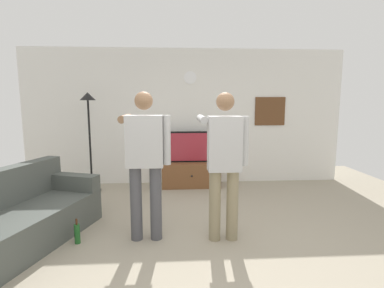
{
  "coord_description": "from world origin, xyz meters",
  "views": [
    {
      "loc": [
        -0.23,
        -2.97,
        1.66
      ],
      "look_at": [
        0.03,
        1.2,
        1.05
      ],
      "focal_mm": 27.21,
      "sensor_mm": 36.0,
      "label": 1
    }
  ],
  "objects_px": {
    "floor_lamp": "(89,121)",
    "person_standing_nearer_lamp": "(145,157)",
    "tv_stand": "(191,174)",
    "beverage_bottle": "(77,233)",
    "wall_clock": "(190,78)",
    "side_couch": "(19,218)",
    "television": "(191,147)",
    "framed_picture": "(270,111)",
    "person_standing_nearer_couch": "(224,159)"
  },
  "relations": [
    {
      "from": "beverage_bottle",
      "to": "television",
      "type": "bearing_deg",
      "value": 57.42
    },
    {
      "from": "person_standing_nearer_lamp",
      "to": "beverage_bottle",
      "type": "xyz_separation_m",
      "value": [
        -0.81,
        -0.08,
        -0.89
      ]
    },
    {
      "from": "television",
      "to": "beverage_bottle",
      "type": "distance_m",
      "value": 2.82
    },
    {
      "from": "television",
      "to": "person_standing_nearer_couch",
      "type": "height_order",
      "value": "person_standing_nearer_couch"
    },
    {
      "from": "beverage_bottle",
      "to": "framed_picture",
      "type": "bearing_deg",
      "value": 39.44
    },
    {
      "from": "person_standing_nearer_lamp",
      "to": "beverage_bottle",
      "type": "height_order",
      "value": "person_standing_nearer_lamp"
    },
    {
      "from": "wall_clock",
      "to": "person_standing_nearer_couch",
      "type": "distance_m",
      "value": 2.79
    },
    {
      "from": "framed_picture",
      "to": "person_standing_nearer_couch",
      "type": "bearing_deg",
      "value": -118.37
    },
    {
      "from": "tv_stand",
      "to": "person_standing_nearer_couch",
      "type": "xyz_separation_m",
      "value": [
        0.26,
        -2.25,
        0.75
      ]
    },
    {
      "from": "wall_clock",
      "to": "floor_lamp",
      "type": "distance_m",
      "value": 2.1
    },
    {
      "from": "floor_lamp",
      "to": "person_standing_nearer_couch",
      "type": "relative_size",
      "value": 1.03
    },
    {
      "from": "floor_lamp",
      "to": "person_standing_nearer_lamp",
      "type": "xyz_separation_m",
      "value": [
        1.2,
        -1.98,
        -0.29
      ]
    },
    {
      "from": "television",
      "to": "floor_lamp",
      "type": "height_order",
      "value": "floor_lamp"
    },
    {
      "from": "floor_lamp",
      "to": "beverage_bottle",
      "type": "distance_m",
      "value": 2.4
    },
    {
      "from": "television",
      "to": "wall_clock",
      "type": "bearing_deg",
      "value": 90.0
    },
    {
      "from": "tv_stand",
      "to": "side_couch",
      "type": "height_order",
      "value": "side_couch"
    },
    {
      "from": "wall_clock",
      "to": "framed_picture",
      "type": "xyz_separation_m",
      "value": [
        1.63,
        0.0,
        -0.66
      ]
    },
    {
      "from": "wall_clock",
      "to": "person_standing_nearer_lamp",
      "type": "distance_m",
      "value": 2.8
    },
    {
      "from": "side_couch",
      "to": "wall_clock",
      "type": "bearing_deg",
      "value": 49.84
    },
    {
      "from": "framed_picture",
      "to": "floor_lamp",
      "type": "height_order",
      "value": "floor_lamp"
    },
    {
      "from": "person_standing_nearer_lamp",
      "to": "wall_clock",
      "type": "bearing_deg",
      "value": 74.87
    },
    {
      "from": "television",
      "to": "framed_picture",
      "type": "height_order",
      "value": "framed_picture"
    },
    {
      "from": "wall_clock",
      "to": "tv_stand",
      "type": "bearing_deg",
      "value": -90.0
    },
    {
      "from": "framed_picture",
      "to": "beverage_bottle",
      "type": "distance_m",
      "value": 4.25
    },
    {
      "from": "person_standing_nearer_couch",
      "to": "beverage_bottle",
      "type": "height_order",
      "value": "person_standing_nearer_couch"
    },
    {
      "from": "tv_stand",
      "to": "wall_clock",
      "type": "distance_m",
      "value": 1.91
    },
    {
      "from": "framed_picture",
      "to": "side_couch",
      "type": "relative_size",
      "value": 0.3
    },
    {
      "from": "person_standing_nearer_lamp",
      "to": "tv_stand",
      "type": "bearing_deg",
      "value": 72.97
    },
    {
      "from": "person_standing_nearer_lamp",
      "to": "beverage_bottle",
      "type": "distance_m",
      "value": 1.21
    },
    {
      "from": "beverage_bottle",
      "to": "wall_clock",
      "type": "bearing_deg",
      "value": 59.97
    },
    {
      "from": "floor_lamp",
      "to": "person_standing_nearer_lamp",
      "type": "relative_size",
      "value": 1.03
    },
    {
      "from": "tv_stand",
      "to": "floor_lamp",
      "type": "relative_size",
      "value": 0.62
    },
    {
      "from": "framed_picture",
      "to": "tv_stand",
      "type": "bearing_deg",
      "value": -169.76
    },
    {
      "from": "floor_lamp",
      "to": "side_couch",
      "type": "distance_m",
      "value": 2.28
    },
    {
      "from": "framed_picture",
      "to": "person_standing_nearer_lamp",
      "type": "distance_m",
      "value": 3.41
    },
    {
      "from": "television",
      "to": "beverage_bottle",
      "type": "relative_size",
      "value": 3.59
    },
    {
      "from": "side_couch",
      "to": "beverage_bottle",
      "type": "height_order",
      "value": "side_couch"
    },
    {
      "from": "television",
      "to": "person_standing_nearer_lamp",
      "type": "relative_size",
      "value": 0.61
    },
    {
      "from": "framed_picture",
      "to": "side_couch",
      "type": "height_order",
      "value": "framed_picture"
    },
    {
      "from": "person_standing_nearer_couch",
      "to": "side_couch",
      "type": "relative_size",
      "value": 0.85
    },
    {
      "from": "tv_stand",
      "to": "floor_lamp",
      "type": "xyz_separation_m",
      "value": [
        -1.87,
        -0.21,
        1.07
      ]
    },
    {
      "from": "television",
      "to": "tv_stand",
      "type": "bearing_deg",
      "value": -90.0
    },
    {
      "from": "framed_picture",
      "to": "side_couch",
      "type": "bearing_deg",
      "value": -146.07
    },
    {
      "from": "wall_clock",
      "to": "framed_picture",
      "type": "bearing_deg",
      "value": 0.18
    },
    {
      "from": "tv_stand",
      "to": "beverage_bottle",
      "type": "height_order",
      "value": "tv_stand"
    },
    {
      "from": "person_standing_nearer_lamp",
      "to": "beverage_bottle",
      "type": "bearing_deg",
      "value": -174.45
    },
    {
      "from": "floor_lamp",
      "to": "television",
      "type": "bearing_deg",
      "value": 7.77
    },
    {
      "from": "television",
      "to": "side_couch",
      "type": "height_order",
      "value": "television"
    },
    {
      "from": "floor_lamp",
      "to": "side_couch",
      "type": "height_order",
      "value": "floor_lamp"
    },
    {
      "from": "tv_stand",
      "to": "wall_clock",
      "type": "bearing_deg",
      "value": 90.0
    }
  ]
}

